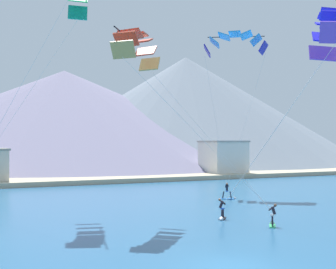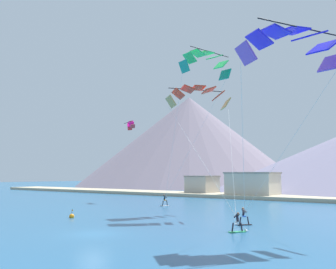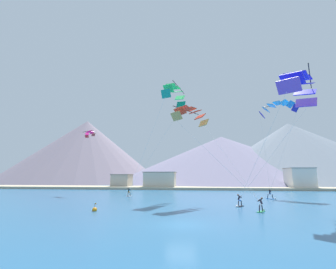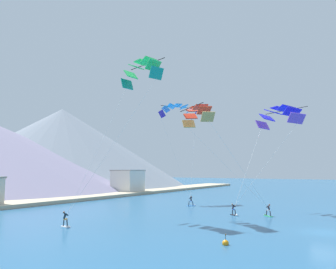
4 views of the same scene
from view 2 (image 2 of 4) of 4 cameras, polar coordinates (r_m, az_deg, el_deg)
ground_plane at (r=31.45m, az=-11.27°, el=-14.66°), size 400.00×400.00×0.00m
kitesurfer_near_lead at (r=36.75m, az=11.19°, el=-12.63°), size 1.42×1.59×1.71m
kitesurfer_mid_center at (r=57.31m, az=-0.64°, el=-10.28°), size 0.79×1.79×1.82m
kitesurfer_far_left at (r=32.31m, az=10.85°, el=-13.54°), size 1.37×1.63×1.73m
parafoil_kite_near_lead at (r=30.98m, az=18.36°, el=13.05°), size 10.13×9.28×14.67m
parafoil_kite_mid_center at (r=51.49m, az=5.77°, el=11.00°), size 11.34×7.92×19.79m
parafoil_kite_far_left at (r=42.69m, az=4.67°, el=6.03°), size 10.77×9.96×13.38m
parafoil_kite_distant_high_outer at (r=68.18m, az=-5.75°, el=1.56°), size 3.59×2.94×1.54m
race_marker_buoy at (r=43.36m, az=-14.46°, el=-11.99°), size 0.56×0.56×1.02m
shoreline_strip at (r=74.62m, az=19.21°, el=-9.15°), size 180.00×10.00×0.70m
shore_building_harbour_front at (r=79.02m, az=12.78°, el=-7.50°), size 9.96×6.91×5.22m
shore_building_promenade_mid at (r=85.87m, az=5.25°, el=-7.74°), size 5.81×6.59×4.49m
mountain_peak_central_summit at (r=159.63m, az=3.27°, el=-1.00°), size 94.09×94.09×37.88m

